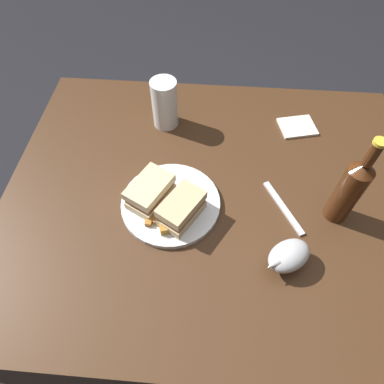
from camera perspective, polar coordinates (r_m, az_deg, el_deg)
ground_plane at (r=1.56m, az=2.16°, el=-15.34°), size 6.00×6.00×0.00m
dining_table at (r=1.24m, az=2.67°, el=-9.64°), size 1.15×0.94×0.71m
plate at (r=0.90m, az=-3.62°, el=-1.94°), size 0.26×0.26×0.02m
sandwich_half_left at (r=0.88m, az=-7.12°, el=0.06°), size 0.13×0.15×0.07m
sandwich_half_right at (r=0.84m, az=-1.82°, el=-2.84°), size 0.13×0.14×0.07m
potato_wedge_front at (r=0.85m, az=-4.91°, el=-5.47°), size 0.04×0.05×0.02m
potato_wedge_middle at (r=0.86m, az=-7.24°, el=-4.36°), size 0.02×0.05×0.01m
potato_wedge_back at (r=0.84m, az=-2.62°, el=-5.75°), size 0.03×0.05×0.02m
potato_wedge_left_edge at (r=0.87m, az=-6.87°, el=-3.86°), size 0.05×0.05×0.01m
pint_glass at (r=1.07m, az=-4.61°, el=14.27°), size 0.08×0.08×0.16m
gravy_boat at (r=0.82m, az=16.02°, el=-10.39°), size 0.13×0.12×0.07m
cider_bottle at (r=0.88m, az=25.20°, el=0.41°), size 0.06×0.06×0.27m
napkin at (r=1.14m, az=17.43°, el=10.51°), size 0.13×0.11×0.01m
fork at (r=0.93m, az=15.19°, el=-2.55°), size 0.10×0.17×0.01m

